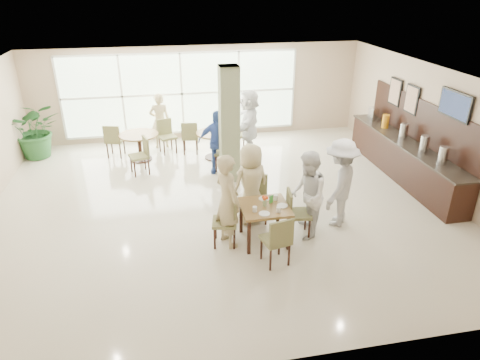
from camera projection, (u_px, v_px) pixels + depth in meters
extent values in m
plane|color=beige|center=(221.00, 202.00, 9.61)|extent=(10.00, 10.00, 0.00)
plane|color=white|center=(219.00, 77.00, 8.41)|extent=(10.00, 10.00, 0.00)
plane|color=tan|center=(198.00, 93.00, 13.00)|extent=(10.00, 0.00, 10.00)
plane|color=tan|center=(276.00, 277.00, 5.02)|extent=(10.00, 0.00, 10.00)
plane|color=tan|center=(434.00, 130.00, 9.86)|extent=(0.00, 9.00, 9.00)
plane|color=silver|center=(182.00, 94.00, 12.89)|extent=(7.00, 0.00, 7.00)
cube|color=#757C56|center=(229.00, 125.00, 10.14)|extent=(0.45, 0.45, 2.80)
cube|color=brown|center=(265.00, 207.00, 7.92)|extent=(0.89, 0.89, 0.05)
cube|color=black|center=(249.00, 237.00, 7.69)|extent=(0.06, 0.06, 0.70)
cube|color=black|center=(289.00, 233.00, 7.82)|extent=(0.06, 0.06, 0.70)
cube|color=black|center=(241.00, 217.00, 8.35)|extent=(0.06, 0.06, 0.70)
cube|color=black|center=(278.00, 213.00, 8.48)|extent=(0.06, 0.06, 0.70)
cylinder|color=brown|center=(139.00, 135.00, 11.56)|extent=(1.06, 1.06, 0.04)
cylinder|color=black|center=(140.00, 148.00, 11.72)|extent=(0.10, 0.10, 0.71)
cylinder|color=black|center=(141.00, 159.00, 11.87)|extent=(0.60, 0.60, 0.03)
cylinder|color=brown|center=(215.00, 133.00, 11.69)|extent=(1.03, 1.03, 0.04)
cylinder|color=black|center=(215.00, 146.00, 11.85)|extent=(0.10, 0.10, 0.71)
cylinder|color=black|center=(216.00, 157.00, 12.00)|extent=(0.60, 0.60, 0.03)
cylinder|color=white|center=(276.00, 198.00, 8.11)|extent=(0.08, 0.08, 0.10)
cylinder|color=white|center=(279.00, 210.00, 7.69)|extent=(0.08, 0.08, 0.10)
cylinder|color=white|center=(255.00, 209.00, 7.70)|extent=(0.08, 0.08, 0.10)
cylinder|color=white|center=(264.00, 214.00, 7.64)|extent=(0.20, 0.20, 0.01)
cylinder|color=white|center=(264.00, 199.00, 8.16)|extent=(0.20, 0.20, 0.01)
cylinder|color=white|center=(282.00, 206.00, 7.91)|extent=(0.20, 0.20, 0.01)
cylinder|color=#99B27F|center=(265.00, 203.00, 7.89)|extent=(0.07, 0.07, 0.12)
sphere|color=#E94813|center=(266.00, 198.00, 7.85)|extent=(0.07, 0.07, 0.07)
sphere|color=#E94813|center=(264.00, 197.00, 7.86)|extent=(0.07, 0.07, 0.07)
sphere|color=#E94813|center=(264.00, 199.00, 7.81)|extent=(0.07, 0.07, 0.07)
cube|color=green|center=(271.00, 199.00, 8.00)|extent=(0.09, 0.08, 0.15)
cube|color=black|center=(403.00, 160.00, 10.66)|extent=(0.60, 4.60, 0.90)
cube|color=black|center=(406.00, 143.00, 10.46)|extent=(0.64, 4.70, 0.04)
cube|color=black|center=(421.00, 121.00, 10.28)|extent=(0.04, 4.60, 1.00)
cylinder|color=silver|center=(443.00, 155.00, 9.12)|extent=(0.20, 0.20, 0.40)
cylinder|color=silver|center=(424.00, 144.00, 9.74)|extent=(0.20, 0.20, 0.40)
cylinder|color=silver|center=(404.00, 131.00, 10.54)|extent=(0.20, 0.20, 0.40)
cylinder|color=orange|center=(386.00, 121.00, 11.35)|extent=(0.18, 0.18, 0.36)
cube|color=silver|center=(373.00, 114.00, 11.97)|extent=(0.18, 0.30, 0.36)
cube|color=black|center=(455.00, 105.00, 9.00)|extent=(0.06, 1.00, 0.58)
cube|color=#7F99CC|center=(454.00, 105.00, 9.00)|extent=(0.01, 0.92, 0.50)
cube|color=black|center=(412.00, 100.00, 10.55)|extent=(0.04, 0.55, 0.70)
cube|color=brown|center=(411.00, 100.00, 10.55)|extent=(0.01, 0.47, 0.62)
cube|color=black|center=(395.00, 92.00, 11.26)|extent=(0.04, 0.55, 0.70)
cube|color=brown|center=(394.00, 92.00, 11.25)|extent=(0.01, 0.47, 0.62)
imported|color=#245A28|center=(36.00, 130.00, 11.74)|extent=(1.52, 1.52, 1.58)
imported|color=tan|center=(228.00, 201.00, 7.77)|extent=(0.65, 0.77, 1.81)
imported|color=tan|center=(251.00, 184.00, 8.54)|extent=(0.93, 0.71, 1.68)
imported|color=white|center=(307.00, 195.00, 8.05)|extent=(0.82, 0.96, 1.73)
imported|color=#B7B8BA|center=(340.00, 183.00, 8.43)|extent=(1.26, 1.33, 1.81)
imported|color=#3856A8|center=(217.00, 142.00, 10.79)|extent=(1.06, 0.75, 1.63)
imported|color=white|center=(249.00, 123.00, 11.83)|extent=(1.14, 1.86, 1.86)
imported|color=tan|center=(160.00, 121.00, 12.41)|extent=(0.62, 0.43, 1.62)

